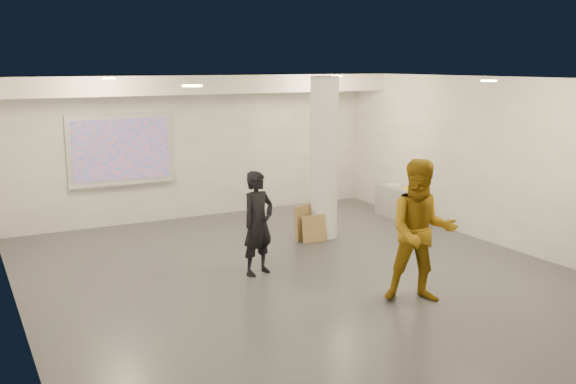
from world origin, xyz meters
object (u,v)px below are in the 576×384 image
column (324,158)px  woman (258,223)px  projection_screen (121,150)px  credenza (399,202)px  man (421,231)px

column → woman: column is taller
projection_screen → woman: size_ratio=1.30×
projection_screen → credenza: 5.84m
credenza → projection_screen: bearing=158.6°
man → column: bearing=110.0°
projection_screen → woman: (1.08, -4.05, -0.72)m
projection_screen → credenza: size_ratio=1.87×
projection_screen → woman: 4.25m
column → woman: (-2.02, -1.40, -0.69)m
projection_screen → man: projection_screen is taller
credenza → man: 4.95m
credenza → woman: 4.69m
credenza → woman: woman is taller
projection_screen → credenza: projection_screen is taller
woman → projection_screen: bearing=86.5°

